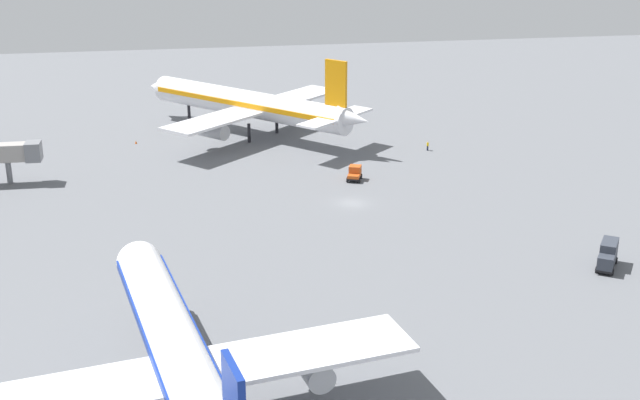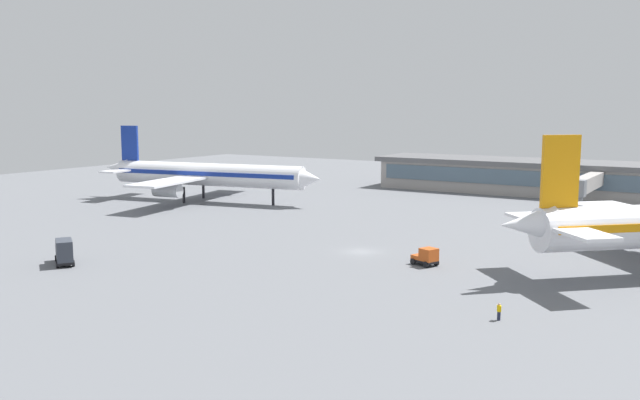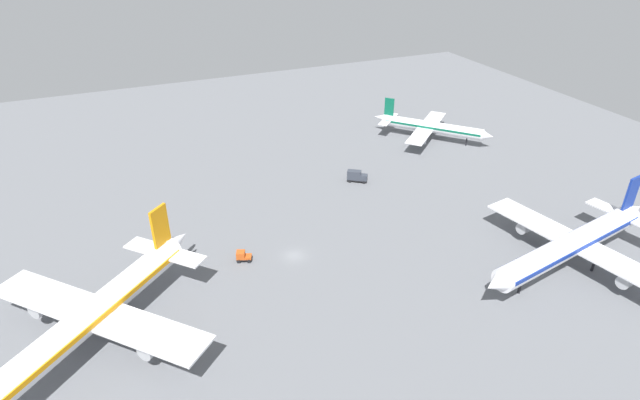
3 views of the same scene
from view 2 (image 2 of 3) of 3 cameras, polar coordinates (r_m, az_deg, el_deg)
The scene contains 7 objects.
ground at distance 92.69m, azimuth 3.57°, elevation -4.47°, with size 288.00×288.00×0.00m, color slate.
terminal_building at distance 161.90m, azimuth 19.98°, elevation 1.81°, with size 86.50×18.10×7.79m.
airplane_distant at distance 143.62m, azimuth -9.88°, elevation 2.20°, with size 52.47×42.55×16.04m.
baggage_tug at distance 85.39m, azimuth 9.17°, elevation -4.84°, with size 3.67×3.16×2.30m.
catering_truck at distance 91.01m, azimuth -21.21°, elevation -4.15°, with size 5.69×4.74×3.30m.
ground_crew_worker at distance 65.42m, azimuth 15.19°, elevation -9.27°, with size 0.53×0.53×1.67m.
jet_bridge at distance 141.25m, azimuth 22.08°, elevation 1.36°, with size 3.25×23.56×6.74m.
Camera 2 is at (-42.71, 79.82, 19.88)m, focal length 37.08 mm.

